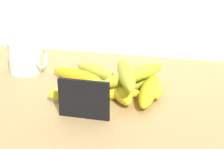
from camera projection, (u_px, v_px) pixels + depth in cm
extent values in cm
cube|color=tan|center=(98.00, 105.00, 83.85)|extent=(110.00, 76.00, 3.00)
cube|color=black|center=(86.00, 100.00, 72.51)|extent=(11.00, 0.80, 8.40)
cube|color=#8A6447|center=(88.00, 115.00, 74.55)|extent=(9.90, 1.20, 0.60)
cylinder|color=silver|center=(24.00, 57.00, 99.96)|extent=(8.93, 8.93, 9.12)
torus|color=silver|center=(42.00, 58.00, 98.65)|extent=(1.00, 6.11, 6.11)
ellipsoid|color=gold|center=(130.00, 86.00, 86.91)|extent=(15.48, 17.30, 3.27)
ellipsoid|color=gold|center=(79.00, 89.00, 84.00)|extent=(13.85, 13.66, 3.92)
ellipsoid|color=gold|center=(77.00, 75.00, 93.72)|extent=(16.45, 8.75, 3.48)
ellipsoid|color=yellow|center=(153.00, 84.00, 87.20)|extent=(8.26, 17.31, 3.90)
ellipsoid|color=yellow|center=(120.00, 89.00, 83.19)|extent=(11.02, 16.29, 4.32)
ellipsoid|color=yellow|center=(99.00, 93.00, 82.30)|extent=(20.68, 6.95, 3.62)
ellipsoid|color=gold|center=(148.00, 91.00, 82.65)|extent=(4.49, 18.21, 3.91)
ellipsoid|color=gold|center=(97.00, 72.00, 96.31)|extent=(15.55, 11.65, 3.64)
ellipsoid|color=#A7B82A|center=(126.00, 74.00, 81.52)|extent=(10.07, 20.80, 3.76)
ellipsoid|color=#A4B127|center=(134.00, 75.00, 84.21)|extent=(14.19, 18.96, 3.61)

